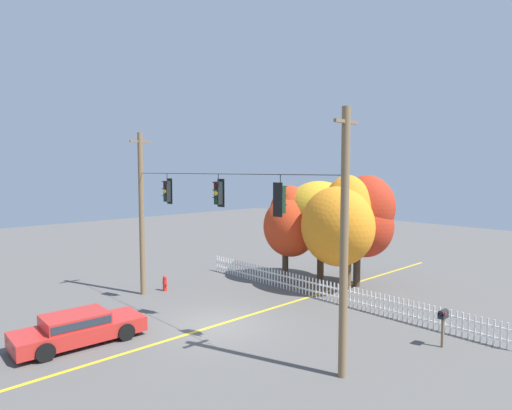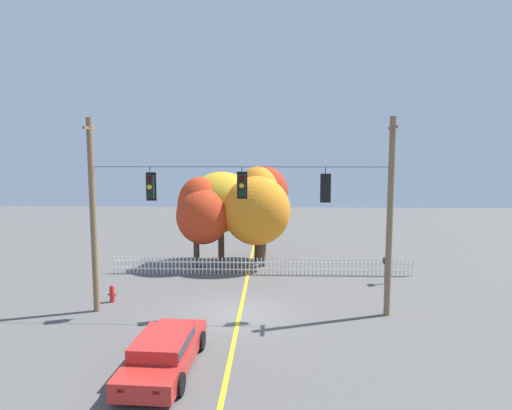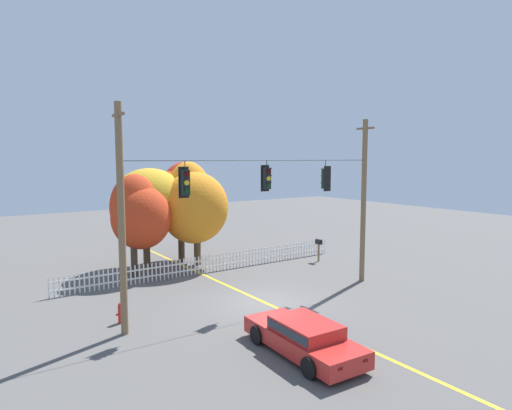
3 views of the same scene
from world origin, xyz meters
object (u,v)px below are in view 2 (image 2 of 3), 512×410
(traffic_signal_northbound_secondary, at_px, (325,188))
(parked_car, at_px, (164,351))
(traffic_signal_southbound_primary, at_px, (150,187))
(autumn_oak_far_east, at_px, (260,201))
(autumn_maple_mid, at_px, (221,203))
(traffic_signal_northbound_primary, at_px, (242,185))
(autumn_maple_near_fence, at_px, (202,212))
(fire_hydrant, at_px, (112,294))
(autumn_maple_far_west, at_px, (257,207))
(roadside_mailbox, at_px, (386,263))

(traffic_signal_northbound_secondary, height_order, parked_car, traffic_signal_northbound_secondary)
(traffic_signal_southbound_primary, bearing_deg, autumn_oak_far_east, 65.63)
(autumn_maple_mid, bearing_deg, traffic_signal_northbound_secondary, -58.99)
(traffic_signal_southbound_primary, bearing_deg, autumn_maple_mid, 78.21)
(traffic_signal_northbound_primary, distance_m, autumn_oak_far_east, 9.65)
(autumn_maple_near_fence, distance_m, fire_hydrant, 7.74)
(autumn_maple_far_west, relative_size, roadside_mailbox, 4.41)
(traffic_signal_northbound_secondary, distance_m, fire_hydrant, 10.84)
(traffic_signal_northbound_secondary, bearing_deg, autumn_maple_mid, 121.01)
(traffic_signal_northbound_primary, bearing_deg, autumn_maple_far_west, 87.40)
(autumn_maple_mid, bearing_deg, fire_hydrant, -117.82)
(traffic_signal_northbound_primary, bearing_deg, autumn_maple_mid, 102.37)
(traffic_signal_southbound_primary, relative_size, traffic_signal_northbound_secondary, 0.98)
(traffic_signal_northbound_secondary, height_order, fire_hydrant, traffic_signal_northbound_secondary)
(traffic_signal_southbound_primary, height_order, autumn_maple_mid, traffic_signal_southbound_primary)
(autumn_maple_mid, relative_size, roadside_mailbox, 4.15)
(autumn_maple_mid, relative_size, autumn_maple_far_west, 0.94)
(autumn_maple_near_fence, xyz_separation_m, parked_car, (0.87, -12.53, -2.78))
(traffic_signal_southbound_primary, bearing_deg, autumn_maple_far_west, 61.72)
(fire_hydrant, bearing_deg, roadside_mailbox, 14.14)
(traffic_signal_northbound_secondary, bearing_deg, roadside_mailbox, 49.90)
(traffic_signal_southbound_primary, xyz_separation_m, traffic_signal_northbound_primary, (3.85, -0.00, 0.06))
(roadside_mailbox, bearing_deg, traffic_signal_southbound_primary, -157.89)
(autumn_maple_far_west, bearing_deg, traffic_signal_northbound_secondary, -68.48)
(autumn_maple_far_west, distance_m, fire_hydrant, 9.85)
(traffic_signal_northbound_secondary, height_order, autumn_oak_far_east, traffic_signal_northbound_secondary)
(parked_car, relative_size, roadside_mailbox, 3.35)
(traffic_signal_northbound_primary, distance_m, parked_car, 7.28)
(traffic_signal_southbound_primary, bearing_deg, roadside_mailbox, 22.11)
(roadside_mailbox, bearing_deg, autumn_oak_far_east, 143.74)
(traffic_signal_northbound_primary, height_order, autumn_maple_near_fence, traffic_signal_northbound_primary)
(fire_hydrant, bearing_deg, traffic_signal_northbound_secondary, -6.96)
(traffic_signal_northbound_primary, bearing_deg, autumn_maple_near_fence, 111.49)
(autumn_maple_mid, height_order, fire_hydrant, autumn_maple_mid)
(parked_car, xyz_separation_m, roadside_mailbox, (9.36, 9.49, 0.53))
(autumn_maple_near_fence, bearing_deg, traffic_signal_southbound_primary, -96.57)
(traffic_signal_northbound_primary, relative_size, autumn_maple_far_west, 0.22)
(traffic_signal_southbound_primary, distance_m, autumn_oak_far_east, 10.55)
(traffic_signal_northbound_primary, bearing_deg, traffic_signal_southbound_primary, 179.99)
(autumn_oak_far_east, distance_m, autumn_maple_far_west, 1.71)
(traffic_signal_northbound_primary, relative_size, fire_hydrant, 1.65)
(fire_hydrant, bearing_deg, traffic_signal_southbound_primary, -26.88)
(autumn_maple_mid, xyz_separation_m, fire_hydrant, (-4.14, -7.84, -3.40))
(autumn_maple_mid, relative_size, parked_car, 1.24)
(fire_hydrant, bearing_deg, autumn_maple_far_west, 45.88)
(parked_car, bearing_deg, fire_hydrant, 123.23)
(roadside_mailbox, bearing_deg, autumn_maple_far_west, 154.47)
(traffic_signal_northbound_secondary, distance_m, parked_car, 8.84)
(traffic_signal_southbound_primary, height_order, roadside_mailbox, traffic_signal_southbound_primary)
(traffic_signal_northbound_primary, relative_size, traffic_signal_northbound_secondary, 0.92)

